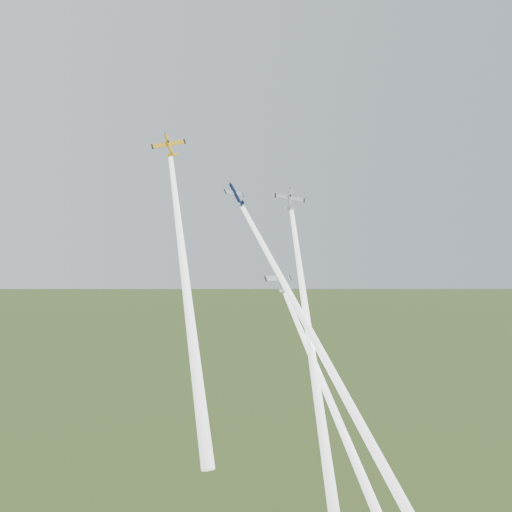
# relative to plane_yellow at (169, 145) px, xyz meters

# --- Properties ---
(plane_yellow) EXTENTS (7.10, 6.85, 7.79)m
(plane_yellow) POSITION_rel_plane_yellow_xyz_m (0.00, 0.00, 0.00)
(plane_yellow) COLOR #FDB116
(smoke_trail_yellow) EXTENTS (12.14, 34.82, 53.14)m
(smoke_trail_yellow) POSITION_rel_plane_yellow_xyz_m (-5.24, -17.88, -28.65)
(smoke_trail_yellow) COLOR white
(plane_navy) EXTENTS (7.65, 6.89, 6.47)m
(plane_navy) POSITION_rel_plane_yellow_xyz_m (12.79, -5.22, -9.92)
(plane_navy) COLOR #0D153A
(smoke_trail_navy) EXTENTS (18.61, 38.67, 61.79)m
(smoke_trail_navy) POSITION_rel_plane_yellow_xyz_m (21.42, -24.86, -42.89)
(smoke_trail_navy) COLOR white
(plane_silver_right) EXTENTS (9.04, 6.77, 7.52)m
(plane_silver_right) POSITION_rel_plane_yellow_xyz_m (27.91, -3.92, -10.54)
(plane_silver_right) COLOR #B2B9C1
(smoke_trail_silver_right) EXTENTS (18.50, 38.07, 60.86)m
(smoke_trail_silver_right) POSITION_rel_plane_yellow_xyz_m (19.34, -23.25, -43.05)
(smoke_trail_silver_right) COLOR white
(plane_silver_low) EXTENTS (7.64, 5.69, 6.76)m
(plane_silver_low) POSITION_rel_plane_yellow_xyz_m (19.99, -11.03, -27.87)
(plane_silver_low) COLOR #B5BEC4
(smoke_trail_silver_low) EXTENTS (6.33, 34.82, 51.86)m
(smoke_trail_silver_low) POSITION_rel_plane_yellow_xyz_m (22.15, -29.12, -55.88)
(smoke_trail_silver_low) COLOR white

